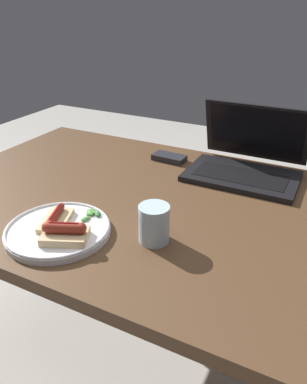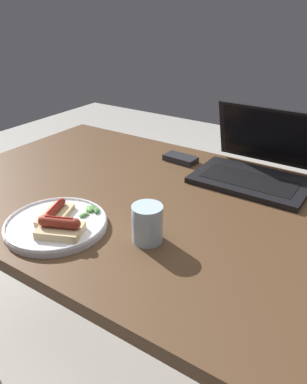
# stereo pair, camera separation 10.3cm
# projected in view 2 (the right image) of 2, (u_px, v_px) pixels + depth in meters

# --- Properties ---
(ground_plane) EXTENTS (6.00, 6.00, 0.00)m
(ground_plane) POSITION_uv_depth(u_px,v_px,m) (162.00, 368.00, 1.44)
(ground_plane) COLOR #B7B2A8
(desk) EXTENTS (1.48, 0.88, 0.73)m
(desk) POSITION_uv_depth(u_px,v_px,m) (164.00, 221.00, 1.13)
(desk) COLOR #4C331E
(desk) RESTS_ON ground_plane
(laptop) EXTENTS (0.36, 0.29, 0.22)m
(laptop) POSITION_uv_depth(u_px,v_px,m) (256.00, 167.00, 1.23)
(laptop) COLOR black
(laptop) RESTS_ON desk
(plate) EXTENTS (0.27, 0.27, 0.02)m
(plate) POSITION_uv_depth(u_px,v_px,m) (56.00, 224.00, 0.98)
(plate) COLOR silver
(plate) RESTS_ON desk
(sausage_toast_left) EXTENTS (0.10, 0.13, 0.04)m
(sausage_toast_left) POSITION_uv_depth(u_px,v_px,m) (55.00, 213.00, 0.99)
(sausage_toast_left) COLOR #D6B784
(sausage_toast_left) RESTS_ON plate
(sausage_toast_middle) EXTENTS (0.13, 0.11, 0.05)m
(sausage_toast_middle) POSITION_uv_depth(u_px,v_px,m) (60.00, 227.00, 0.92)
(sausage_toast_middle) COLOR #D6B784
(sausage_toast_middle) RESTS_ON plate
(salad_pile) EXTENTS (0.06, 0.07, 0.01)m
(salad_pile) POSITION_uv_depth(u_px,v_px,m) (90.00, 211.00, 1.02)
(salad_pile) COLOR #4C8E3D
(salad_pile) RESTS_ON plate
(drinking_glass) EXTENTS (0.08, 0.08, 0.10)m
(drinking_glass) POSITION_uv_depth(u_px,v_px,m) (147.00, 224.00, 0.91)
(drinking_glass) COLOR silver
(drinking_glass) RESTS_ON desk
(external_drive) EXTENTS (0.12, 0.07, 0.02)m
(external_drive) POSITION_uv_depth(u_px,v_px,m) (180.00, 159.00, 1.38)
(external_drive) COLOR #232328
(external_drive) RESTS_ON desk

